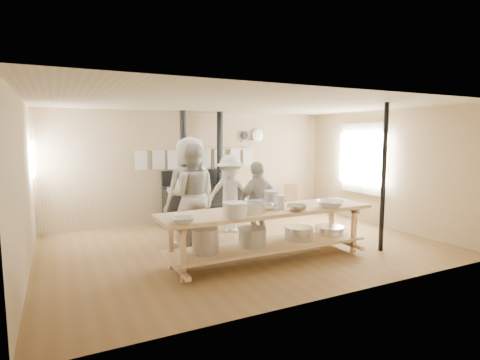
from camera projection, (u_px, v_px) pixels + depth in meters
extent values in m
plane|color=brown|center=(244.00, 245.00, 6.97)|extent=(7.00, 7.00, 0.00)
plane|color=tan|center=(197.00, 166.00, 9.05)|extent=(7.00, 0.00, 7.00)
plane|color=tan|center=(335.00, 196.00, 4.59)|extent=(7.00, 0.00, 7.00)
plane|color=tan|center=(23.00, 188.00, 5.28)|extent=(0.00, 5.00, 5.00)
plane|color=tan|center=(384.00, 169.00, 8.35)|extent=(0.00, 5.00, 5.00)
plane|color=tan|center=(244.00, 104.00, 6.67)|extent=(7.00, 7.00, 0.00)
cube|color=beige|center=(363.00, 158.00, 8.85)|extent=(0.06, 1.35, 1.65)
plane|color=white|center=(362.00, 159.00, 8.83)|extent=(0.00, 1.50, 1.50)
cube|color=beige|center=(362.00, 159.00, 8.83)|extent=(0.02, 0.03, 1.50)
plane|color=white|center=(33.00, 159.00, 7.05)|extent=(0.00, 0.90, 0.90)
cube|color=black|center=(204.00, 205.00, 8.79)|extent=(1.80, 0.70, 0.85)
cube|color=black|center=(204.00, 220.00, 8.83)|extent=(1.90, 0.75, 0.10)
cube|color=black|center=(199.00, 177.00, 8.99)|extent=(1.80, 0.12, 0.35)
cylinder|color=black|center=(184.00, 149.00, 8.49)|extent=(0.15, 0.15, 1.75)
cylinder|color=black|center=(220.00, 149.00, 8.88)|extent=(0.15, 0.15, 1.75)
cylinder|color=#B2B2B7|center=(181.00, 181.00, 8.48)|extent=(0.36, 0.36, 0.34)
cylinder|color=gray|center=(226.00, 179.00, 8.92)|extent=(0.30, 0.30, 0.30)
cylinder|color=tan|center=(199.00, 149.00, 8.91)|extent=(3.00, 0.04, 0.04)
cube|color=beige|center=(141.00, 160.00, 8.34)|extent=(0.28, 0.01, 0.46)
cube|color=beige|center=(159.00, 159.00, 8.51)|extent=(0.28, 0.01, 0.46)
cube|color=beige|center=(175.00, 159.00, 8.68)|extent=(0.28, 0.01, 0.46)
cube|color=beige|center=(191.00, 158.00, 8.85)|extent=(0.28, 0.01, 0.46)
cube|color=beige|center=(206.00, 158.00, 9.02)|extent=(0.28, 0.01, 0.46)
cube|color=beige|center=(221.00, 158.00, 9.19)|extent=(0.28, 0.01, 0.46)
cube|color=beige|center=(235.00, 157.00, 9.36)|extent=(0.28, 0.01, 0.46)
cube|color=beige|center=(249.00, 157.00, 9.52)|extent=(0.28, 0.01, 0.46)
cube|color=tan|center=(250.00, 141.00, 9.52)|extent=(0.50, 0.14, 0.03)
cylinder|color=black|center=(245.00, 135.00, 9.45)|extent=(0.20, 0.04, 0.20)
cylinder|color=silver|center=(257.00, 135.00, 9.61)|extent=(0.32, 0.03, 0.32)
cube|color=tan|center=(269.00, 211.00, 6.07)|extent=(3.60, 0.90, 0.06)
cube|color=tan|center=(268.00, 245.00, 6.14)|extent=(3.40, 0.80, 0.04)
cube|color=tan|center=(268.00, 248.00, 6.14)|extent=(3.30, 0.06, 0.06)
cube|color=tan|center=(183.00, 252.00, 5.17)|extent=(0.07, 0.07, 0.85)
cube|color=tan|center=(171.00, 242.00, 5.71)|extent=(0.07, 0.07, 0.85)
cube|color=tan|center=(354.00, 228.00, 6.53)|extent=(0.07, 0.07, 0.85)
cube|color=tan|center=(331.00, 221.00, 7.06)|extent=(0.07, 0.07, 0.85)
cylinder|color=#B2B2B7|center=(205.00, 241.00, 5.63)|extent=(0.40, 0.40, 0.38)
cylinder|color=gray|center=(252.00, 237.00, 5.99)|extent=(0.44, 0.44, 0.30)
cylinder|color=silver|center=(299.00, 233.00, 6.39)|extent=(0.48, 0.48, 0.22)
cylinder|color=silver|center=(331.00, 231.00, 6.70)|extent=(0.52, 0.52, 0.14)
cylinder|color=black|center=(384.00, 178.00, 6.51)|extent=(0.08, 0.08, 2.60)
imported|color=#A09A8D|center=(191.00, 195.00, 7.13)|extent=(0.73, 0.54, 1.83)
imported|color=#A09A8D|center=(192.00, 195.00, 6.84)|extent=(1.11, 0.99, 1.90)
imported|color=#A09A8D|center=(191.00, 191.00, 6.96)|extent=(1.07, 0.79, 2.02)
imported|color=#A09A8D|center=(258.00, 204.00, 6.81)|extent=(0.98, 0.54, 1.58)
imported|color=#A09A8D|center=(230.00, 194.00, 7.87)|extent=(1.21, 0.97, 1.63)
cube|color=brown|center=(292.00, 207.00, 9.73)|extent=(0.47, 0.47, 0.39)
cube|color=brown|center=(291.00, 192.00, 9.85)|extent=(0.35, 0.17, 0.43)
imported|color=white|center=(183.00, 220.00, 5.09)|extent=(0.40, 0.40, 0.08)
imported|color=silver|center=(266.00, 207.00, 5.99)|extent=(0.42, 0.42, 0.09)
imported|color=white|center=(330.00, 204.00, 6.20)|extent=(0.65, 0.65, 0.11)
imported|color=silver|center=(297.00, 208.00, 5.91)|extent=(0.34, 0.34, 0.10)
cube|color=#B2B2B7|center=(261.00, 203.00, 6.37)|extent=(0.44, 0.32, 0.09)
cylinder|color=silver|center=(250.00, 208.00, 5.77)|extent=(0.61, 0.61, 0.15)
cylinder|color=gray|center=(272.00, 198.00, 6.34)|extent=(0.34, 0.34, 0.26)
cylinder|color=white|center=(235.00, 210.00, 5.43)|extent=(0.47, 0.47, 0.22)
cylinder|color=white|center=(280.00, 202.00, 6.05)|extent=(0.19, 0.19, 0.23)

